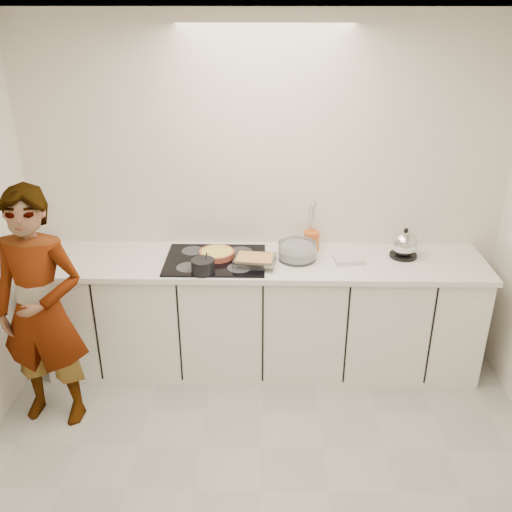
{
  "coord_description": "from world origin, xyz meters",
  "views": [
    {
      "loc": [
        0.02,
        -2.47,
        2.7
      ],
      "look_at": [
        -0.05,
        1.05,
        1.05
      ],
      "focal_mm": 40.0,
      "sensor_mm": 36.0,
      "label": 1
    }
  ],
  "objects_px": {
    "kettle": "(404,245)",
    "utensil_crock": "(311,241)",
    "hob": "(215,260)",
    "tart_dish": "(217,253)",
    "baking_dish": "(255,260)",
    "saucepan": "(203,266)",
    "cook": "(41,311)",
    "mixing_bowl": "(297,252)"
  },
  "relations": [
    {
      "from": "mixing_bowl",
      "to": "utensil_crock",
      "type": "distance_m",
      "value": 0.21
    },
    {
      "from": "hob",
      "to": "mixing_bowl",
      "type": "xyz_separation_m",
      "value": [
        0.59,
        0.04,
        0.05
      ]
    },
    {
      "from": "tart_dish",
      "to": "kettle",
      "type": "xyz_separation_m",
      "value": [
        1.37,
        0.05,
        0.06
      ]
    },
    {
      "from": "saucepan",
      "to": "mixing_bowl",
      "type": "bearing_deg",
      "value": 20.29
    },
    {
      "from": "kettle",
      "to": "hob",
      "type": "bearing_deg",
      "value": -175.81
    },
    {
      "from": "cook",
      "to": "kettle",
      "type": "bearing_deg",
      "value": 22.17
    },
    {
      "from": "kettle",
      "to": "cook",
      "type": "height_order",
      "value": "cook"
    },
    {
      "from": "hob",
      "to": "saucepan",
      "type": "xyz_separation_m",
      "value": [
        -0.07,
        -0.2,
        0.05
      ]
    },
    {
      "from": "baking_dish",
      "to": "cook",
      "type": "relative_size",
      "value": 0.19
    },
    {
      "from": "kettle",
      "to": "utensil_crock",
      "type": "xyz_separation_m",
      "value": [
        -0.67,
        0.12,
        -0.02
      ]
    },
    {
      "from": "kettle",
      "to": "saucepan",
      "type": "bearing_deg",
      "value": -168.13
    },
    {
      "from": "utensil_crock",
      "to": "cook",
      "type": "height_order",
      "value": "cook"
    },
    {
      "from": "tart_dish",
      "to": "cook",
      "type": "height_order",
      "value": "cook"
    },
    {
      "from": "cook",
      "to": "utensil_crock",
      "type": "bearing_deg",
      "value": 30.86
    },
    {
      "from": "saucepan",
      "to": "mixing_bowl",
      "type": "distance_m",
      "value": 0.71
    },
    {
      "from": "hob",
      "to": "tart_dish",
      "type": "height_order",
      "value": "tart_dish"
    },
    {
      "from": "baking_dish",
      "to": "utensil_crock",
      "type": "height_order",
      "value": "utensil_crock"
    },
    {
      "from": "saucepan",
      "to": "cook",
      "type": "height_order",
      "value": "cook"
    },
    {
      "from": "tart_dish",
      "to": "kettle",
      "type": "distance_m",
      "value": 1.37
    },
    {
      "from": "hob",
      "to": "mixing_bowl",
      "type": "relative_size",
      "value": 2.51
    },
    {
      "from": "baking_dish",
      "to": "kettle",
      "type": "distance_m",
      "value": 1.11
    },
    {
      "from": "hob",
      "to": "tart_dish",
      "type": "xyz_separation_m",
      "value": [
        0.01,
        0.05,
        0.03
      ]
    },
    {
      "from": "baking_dish",
      "to": "tart_dish",
      "type": "bearing_deg",
      "value": 156.5
    },
    {
      "from": "tart_dish",
      "to": "baking_dish",
      "type": "height_order",
      "value": "baking_dish"
    },
    {
      "from": "tart_dish",
      "to": "utensil_crock",
      "type": "bearing_deg",
      "value": 13.6
    },
    {
      "from": "tart_dish",
      "to": "saucepan",
      "type": "bearing_deg",
      "value": -106.73
    },
    {
      "from": "utensil_crock",
      "to": "baking_dish",
      "type": "bearing_deg",
      "value": -145.28
    },
    {
      "from": "kettle",
      "to": "cook",
      "type": "xyz_separation_m",
      "value": [
        -2.45,
        -0.7,
        -0.18
      ]
    },
    {
      "from": "saucepan",
      "to": "baking_dish",
      "type": "bearing_deg",
      "value": 19.96
    },
    {
      "from": "mixing_bowl",
      "to": "kettle",
      "type": "relative_size",
      "value": 1.26
    },
    {
      "from": "hob",
      "to": "cook",
      "type": "height_order",
      "value": "cook"
    },
    {
      "from": "saucepan",
      "to": "kettle",
      "type": "bearing_deg",
      "value": 11.87
    },
    {
      "from": "hob",
      "to": "kettle",
      "type": "relative_size",
      "value": 3.17
    },
    {
      "from": "kettle",
      "to": "utensil_crock",
      "type": "relative_size",
      "value": 1.56
    },
    {
      "from": "hob",
      "to": "saucepan",
      "type": "height_order",
      "value": "saucepan"
    },
    {
      "from": "baking_dish",
      "to": "saucepan",
      "type": "bearing_deg",
      "value": -160.04
    },
    {
      "from": "tart_dish",
      "to": "utensil_crock",
      "type": "relative_size",
      "value": 2.15
    },
    {
      "from": "kettle",
      "to": "cook",
      "type": "bearing_deg",
      "value": -164.11
    },
    {
      "from": "mixing_bowl",
      "to": "utensil_crock",
      "type": "xyz_separation_m",
      "value": [
        0.12,
        0.18,
        0.01
      ]
    },
    {
      "from": "tart_dish",
      "to": "mixing_bowl",
      "type": "relative_size",
      "value": 1.09
    },
    {
      "from": "saucepan",
      "to": "cook",
      "type": "relative_size",
      "value": 0.12
    },
    {
      "from": "kettle",
      "to": "utensil_crock",
      "type": "distance_m",
      "value": 0.68
    }
  ]
}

